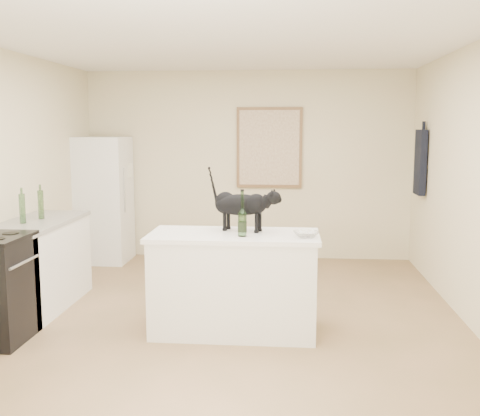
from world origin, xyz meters
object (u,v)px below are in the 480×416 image
wine_bottle (242,216)px  glass_bowl (306,234)px  black_cat (241,208)px  fridge (103,200)px

wine_bottle → glass_bowl: size_ratio=1.64×
black_cat → wine_bottle: size_ratio=1.72×
fridge → black_cat: 3.22m
wine_bottle → glass_bowl: (0.55, -0.01, -0.15)m
fridge → glass_bowl: bearing=-45.0°
wine_bottle → glass_bowl: 0.57m
fridge → glass_bowl: fridge is taller
fridge → glass_bowl: (2.68, -2.68, 0.08)m
wine_bottle → glass_bowl: bearing=-0.6°
glass_bowl → wine_bottle: bearing=179.4°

